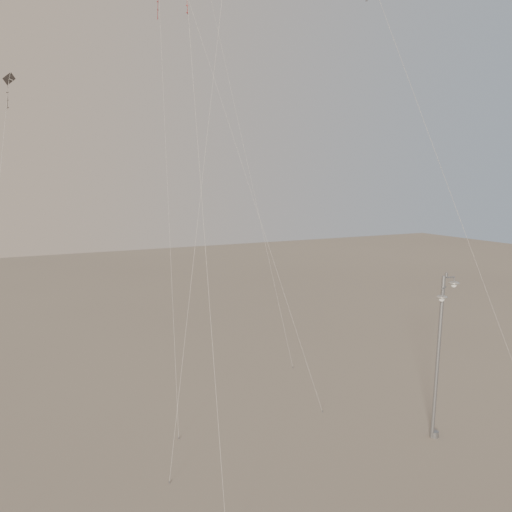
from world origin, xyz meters
name	(u,v)px	position (x,y,z in m)	size (l,w,h in m)	color
ground	(341,483)	(0.00, 0.00, 0.00)	(160.00, 160.00, 0.00)	gray
street_lamp	(440,351)	(6.76, 1.41, 4.42)	(1.54, 0.78, 8.29)	gray
kite_3	(196,122)	(-4.62, 4.43, 15.16)	(2.58, 9.75, 21.80)	maroon
kite_4	(404,69)	(9.67, 7.98, 19.02)	(2.79, 11.82, 25.32)	#2B2624
kite_5	(223,56)	(2.74, 18.06, 20.95)	(4.17, 6.50, 28.63)	#A8411C
kite_7	(162,67)	(-3.28, 12.86, 18.86)	(2.31, 7.48, 23.98)	maroon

